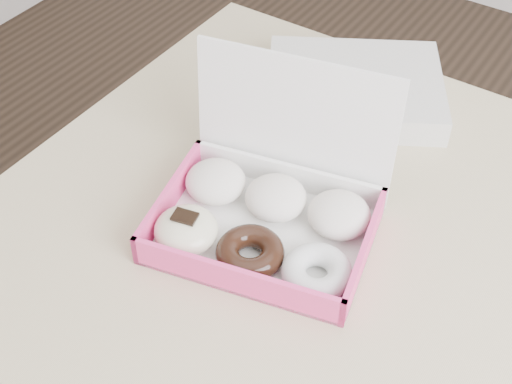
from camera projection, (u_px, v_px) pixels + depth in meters
The scene contains 3 objects.
table at pixel (435, 318), 0.93m from camera, with size 1.20×0.80×0.75m.
donut_box at pixel (266, 211), 0.91m from camera, with size 0.31×0.28×0.20m.
newspapers at pixel (354, 88), 1.12m from camera, with size 0.27×0.22×0.04m, color white.
Camera 1 is at (0.11, -0.58, 1.44)m, focal length 50.00 mm.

